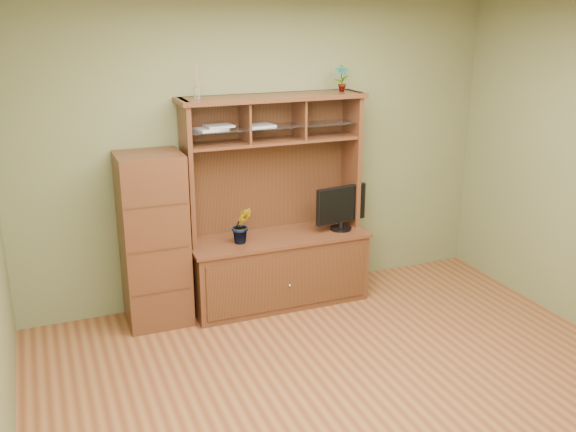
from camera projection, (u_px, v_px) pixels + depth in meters
room at (370, 215)px, 4.07m from camera, size 4.54×4.04×2.74m
media_hutch at (277, 248)px, 5.86m from camera, size 1.66×0.61×1.90m
monitor at (341, 207)px, 5.90m from camera, size 0.52×0.20×0.41m
orchid_plant at (242, 225)px, 5.57m from camera, size 0.20×0.17×0.33m
top_plant at (342, 79)px, 5.71m from camera, size 0.13×0.10×0.23m
reed_diffuser at (197, 86)px, 5.24m from camera, size 0.06×0.06×0.28m
magazines at (229, 127)px, 5.44m from camera, size 0.71×0.24×0.04m
side_cabinet at (154, 240)px, 5.41m from camera, size 0.53×0.49×1.49m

